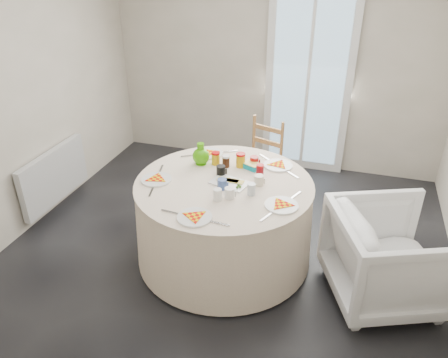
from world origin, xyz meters
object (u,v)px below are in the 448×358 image
(table, at_px, (224,221))
(green_pitcher, at_px, (201,153))
(radiator, at_px, (54,176))
(armchair, at_px, (389,257))
(wooden_chair, at_px, (259,161))

(table, bearing_deg, green_pitcher, 138.00)
(table, bearing_deg, radiator, 172.17)
(armchair, bearing_deg, radiator, 60.91)
(green_pitcher, bearing_deg, radiator, 162.57)
(green_pitcher, bearing_deg, wooden_chair, 48.33)
(armchair, bearing_deg, table, 62.99)
(radiator, bearing_deg, wooden_chair, 21.92)
(table, distance_m, wooden_chair, 1.07)
(table, height_order, armchair, armchair)
(green_pitcher, bearing_deg, table, -59.60)
(armchair, xyz_separation_m, green_pitcher, (-1.67, 0.37, 0.48))
(radiator, distance_m, table, 1.96)
(table, relative_size, wooden_chair, 1.70)
(radiator, bearing_deg, table, -7.83)
(wooden_chair, distance_m, green_pitcher, 0.96)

